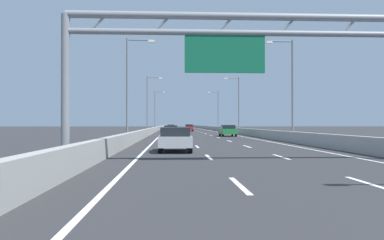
{
  "coord_description": "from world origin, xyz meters",
  "views": [
    {
      "loc": [
        -3.61,
        1.8,
        1.66
      ],
      "look_at": [
        -0.69,
        59.88,
        2.16
      ],
      "focal_mm": 37.69,
      "sensor_mm": 36.0,
      "label": 1
    }
  ],
  "objects_px": {
    "streetlamp_right_far": "(237,101)",
    "red_car": "(189,128)",
    "sign_gantry": "(253,48)",
    "orange_car": "(171,131)",
    "streetlamp_left_mid": "(130,83)",
    "streetlamp_left_distant": "(156,108)",
    "streetlamp_right_mid": "(290,84)",
    "streetlamp_right_distant": "(217,108)",
    "silver_car": "(175,139)",
    "green_car": "(228,131)",
    "white_car": "(171,127)",
    "streetlamp_left_far": "(149,101)"
  },
  "relations": [
    {
      "from": "sign_gantry",
      "to": "streetlamp_left_mid",
      "type": "xyz_separation_m",
      "value": [
        -7.29,
        20.27,
        0.55
      ]
    },
    {
      "from": "streetlamp_right_far",
      "to": "silver_car",
      "type": "xyz_separation_m",
      "value": [
        -10.88,
        -43.68,
        -4.65
      ]
    },
    {
      "from": "streetlamp_right_mid",
      "to": "streetlamp_left_distant",
      "type": "bearing_deg",
      "value": 103.86
    },
    {
      "from": "streetlamp_right_far",
      "to": "green_car",
      "type": "height_order",
      "value": "streetlamp_right_far"
    },
    {
      "from": "sign_gantry",
      "to": "streetlamp_right_mid",
      "type": "height_order",
      "value": "streetlamp_right_mid"
    },
    {
      "from": "sign_gantry",
      "to": "streetlamp_left_distant",
      "type": "distance_m",
      "value": 81.11
    },
    {
      "from": "green_car",
      "to": "silver_car",
      "type": "bearing_deg",
      "value": -104.12
    },
    {
      "from": "streetlamp_left_far",
      "to": "green_car",
      "type": "xyz_separation_m",
      "value": [
        11.06,
        -15.79,
        -4.65
      ]
    },
    {
      "from": "streetlamp_right_far",
      "to": "green_car",
      "type": "distance_m",
      "value": 16.91
    },
    {
      "from": "streetlamp_right_far",
      "to": "silver_car",
      "type": "height_order",
      "value": "streetlamp_right_far"
    },
    {
      "from": "streetlamp_left_mid",
      "to": "streetlamp_left_distant",
      "type": "bearing_deg",
      "value": 90.0
    },
    {
      "from": "streetlamp_right_distant",
      "to": "silver_car",
      "type": "relative_size",
      "value": 2.26
    },
    {
      "from": "white_car",
      "to": "streetlamp_right_distant",
      "type": "bearing_deg",
      "value": 0.2
    },
    {
      "from": "streetlamp_left_distant",
      "to": "streetlamp_right_mid",
      "type": "bearing_deg",
      "value": -76.14
    },
    {
      "from": "streetlamp_left_distant",
      "to": "streetlamp_left_far",
      "type": "bearing_deg",
      "value": -90.0
    },
    {
      "from": "streetlamp_right_far",
      "to": "streetlamp_left_distant",
      "type": "bearing_deg",
      "value": 116.27
    },
    {
      "from": "streetlamp_left_distant",
      "to": "silver_car",
      "type": "xyz_separation_m",
      "value": [
        4.05,
        -73.94,
        -4.65
      ]
    },
    {
      "from": "streetlamp_left_mid",
      "to": "streetlamp_right_far",
      "type": "relative_size",
      "value": 1.0
    },
    {
      "from": "sign_gantry",
      "to": "streetlamp_left_distant",
      "type": "relative_size",
      "value": 1.72
    },
    {
      "from": "red_car",
      "to": "streetlamp_left_mid",
      "type": "bearing_deg",
      "value": -98.82
    },
    {
      "from": "streetlamp_right_mid",
      "to": "white_car",
      "type": "distance_m",
      "value": 61.69
    },
    {
      "from": "streetlamp_right_far",
      "to": "red_car",
      "type": "xyz_separation_m",
      "value": [
        -7.42,
        18.16,
        -4.63
      ]
    },
    {
      "from": "sign_gantry",
      "to": "orange_car",
      "type": "distance_m",
      "value": 32.02
    },
    {
      "from": "streetlamp_left_distant",
      "to": "green_car",
      "type": "relative_size",
      "value": 2.3
    },
    {
      "from": "streetlamp_right_far",
      "to": "red_car",
      "type": "distance_m",
      "value": 20.16
    },
    {
      "from": "streetlamp_right_mid",
      "to": "silver_car",
      "type": "relative_size",
      "value": 2.26
    },
    {
      "from": "streetlamp_right_distant",
      "to": "green_car",
      "type": "xyz_separation_m",
      "value": [
        -3.87,
        -46.05,
        -4.65
      ]
    },
    {
      "from": "streetlamp_left_mid",
      "to": "silver_car",
      "type": "xyz_separation_m",
      "value": [
        4.05,
        -13.43,
        -4.65
      ]
    },
    {
      "from": "red_car",
      "to": "streetlamp_right_distant",
      "type": "bearing_deg",
      "value": 58.48
    },
    {
      "from": "white_car",
      "to": "silver_car",
      "type": "relative_size",
      "value": 1.07
    },
    {
      "from": "streetlamp_right_distant",
      "to": "red_car",
      "type": "xyz_separation_m",
      "value": [
        -7.42,
        -12.1,
        -4.63
      ]
    },
    {
      "from": "sign_gantry",
      "to": "orange_car",
      "type": "bearing_deg",
      "value": 96.42
    },
    {
      "from": "streetlamp_left_far",
      "to": "white_car",
      "type": "height_order",
      "value": "streetlamp_left_far"
    },
    {
      "from": "streetlamp_right_far",
      "to": "green_car",
      "type": "bearing_deg",
      "value": -103.76
    },
    {
      "from": "streetlamp_right_far",
      "to": "streetlamp_left_distant",
      "type": "xyz_separation_m",
      "value": [
        -14.93,
        30.26,
        0.0
      ]
    },
    {
      "from": "streetlamp_left_mid",
      "to": "silver_car",
      "type": "height_order",
      "value": "streetlamp_left_mid"
    },
    {
      "from": "orange_car",
      "to": "silver_car",
      "type": "distance_m",
      "value": 24.72
    },
    {
      "from": "silver_car",
      "to": "green_car",
      "type": "height_order",
      "value": "green_car"
    },
    {
      "from": "white_car",
      "to": "red_car",
      "type": "xyz_separation_m",
      "value": [
        3.85,
        -12.06,
        0.04
      ]
    },
    {
      "from": "streetlamp_left_distant",
      "to": "silver_car",
      "type": "distance_m",
      "value": 74.2
    },
    {
      "from": "orange_car",
      "to": "streetlamp_right_far",
      "type": "bearing_deg",
      "value": 59.45
    },
    {
      "from": "streetlamp_left_distant",
      "to": "streetlamp_right_distant",
      "type": "xyz_separation_m",
      "value": [
        14.93,
        0.0,
        0.0
      ]
    },
    {
      "from": "orange_car",
      "to": "streetlamp_right_mid",
      "type": "bearing_deg",
      "value": -45.24
    },
    {
      "from": "sign_gantry",
      "to": "green_car",
      "type": "distance_m",
      "value": 35.18
    },
    {
      "from": "streetlamp_left_mid",
      "to": "streetlamp_left_distant",
      "type": "height_order",
      "value": "same"
    },
    {
      "from": "streetlamp_left_mid",
      "to": "streetlamp_left_far",
      "type": "xyz_separation_m",
      "value": [
        0.0,
        30.26,
        0.0
      ]
    },
    {
      "from": "sign_gantry",
      "to": "streetlamp_left_distant",
      "type": "height_order",
      "value": "streetlamp_left_distant"
    },
    {
      "from": "orange_car",
      "to": "silver_car",
      "type": "height_order",
      "value": "silver_car"
    },
    {
      "from": "streetlamp_left_far",
      "to": "streetlamp_left_mid",
      "type": "bearing_deg",
      "value": -90.0
    },
    {
      "from": "streetlamp_left_mid",
      "to": "streetlamp_right_far",
      "type": "bearing_deg",
      "value": 63.73
    }
  ]
}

